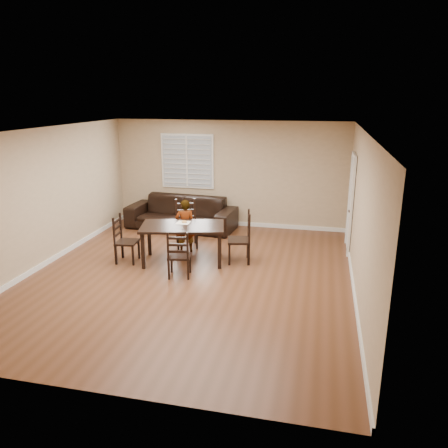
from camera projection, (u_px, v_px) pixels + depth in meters
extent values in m
plane|color=brown|center=(190.00, 276.00, 8.28)|extent=(7.00, 7.00, 0.00)
cube|color=tan|center=(229.00, 174.00, 11.17)|extent=(6.00, 0.04, 2.70)
cube|color=tan|center=(91.00, 285.00, 4.63)|extent=(6.00, 0.04, 2.70)
cube|color=tan|center=(42.00, 198.00, 8.54)|extent=(0.04, 7.00, 2.70)
cube|color=tan|center=(361.00, 216.00, 7.26)|extent=(0.04, 7.00, 2.70)
cube|color=white|center=(187.00, 131.00, 7.52)|extent=(6.00, 7.00, 0.04)
cube|color=white|center=(187.00, 161.00, 11.28)|extent=(1.40, 0.08, 1.40)
cube|color=white|center=(351.00, 204.00, 9.42)|extent=(0.06, 0.94, 2.05)
cylinder|color=#332114|center=(350.00, 211.00, 9.17)|extent=(0.06, 0.06, 0.02)
cube|color=white|center=(229.00, 223.00, 11.53)|extent=(6.00, 0.03, 0.10)
cube|color=white|center=(50.00, 261.00, 8.90)|extent=(0.03, 7.00, 0.10)
cube|color=white|center=(353.00, 288.00, 7.63)|extent=(0.03, 7.00, 0.10)
cube|color=black|center=(183.00, 226.00, 8.78)|extent=(1.82, 1.28, 0.05)
cube|color=black|center=(143.00, 251.00, 8.52)|extent=(0.08, 0.08, 0.73)
cube|color=black|center=(220.00, 251.00, 8.53)|extent=(0.08, 0.08, 0.73)
cube|color=black|center=(149.00, 239.00, 9.26)|extent=(0.08, 0.08, 0.73)
cube|color=black|center=(220.00, 239.00, 9.27)|extent=(0.08, 0.08, 0.73)
cube|color=black|center=(187.00, 227.00, 9.76)|extent=(0.61, 0.59, 0.04)
cube|color=black|center=(186.00, 221.00, 9.93)|extent=(0.46, 0.22, 1.06)
cube|color=black|center=(178.00, 240.00, 9.62)|extent=(0.06, 0.06, 0.44)
cube|color=black|center=(197.00, 239.00, 9.68)|extent=(0.06, 0.06, 0.44)
cube|color=black|center=(177.00, 235.00, 9.98)|extent=(0.06, 0.06, 0.44)
cube|color=black|center=(195.00, 234.00, 10.04)|extent=(0.06, 0.06, 0.44)
cube|color=black|center=(179.00, 256.00, 8.16)|extent=(0.48, 0.46, 0.04)
cube|color=black|center=(178.00, 256.00, 7.98)|extent=(0.41, 0.11, 0.92)
cube|color=black|center=(190.00, 263.00, 8.37)|extent=(0.04, 0.04, 0.38)
cube|color=black|center=(172.00, 263.00, 8.38)|extent=(0.04, 0.04, 0.38)
cube|color=black|center=(188.00, 270.00, 8.05)|extent=(0.04, 0.04, 0.38)
cube|color=black|center=(169.00, 270.00, 8.07)|extent=(0.04, 0.04, 0.38)
cube|color=black|center=(127.00, 242.00, 8.88)|extent=(0.45, 0.48, 0.04)
cube|color=black|center=(118.00, 238.00, 8.88)|extent=(0.08, 0.44, 0.98)
cube|color=black|center=(133.00, 256.00, 8.74)|extent=(0.04, 0.04, 0.40)
cube|color=black|center=(139.00, 249.00, 9.10)|extent=(0.04, 0.04, 0.40)
cube|color=black|center=(116.00, 255.00, 8.78)|extent=(0.04, 0.04, 0.40)
cube|color=black|center=(123.00, 249.00, 9.14)|extent=(0.04, 0.04, 0.40)
cube|color=black|center=(239.00, 240.00, 8.87)|extent=(0.54, 0.56, 0.04)
cube|color=black|center=(249.00, 237.00, 8.85)|extent=(0.14, 0.48, 1.06)
cube|color=black|center=(229.00, 248.00, 9.14)|extent=(0.05, 0.05, 0.44)
cube|color=black|center=(229.00, 255.00, 8.74)|extent=(0.05, 0.05, 0.44)
cube|color=black|center=(248.00, 248.00, 9.13)|extent=(0.05, 0.05, 0.44)
cube|color=black|center=(248.00, 255.00, 8.74)|extent=(0.05, 0.05, 0.44)
imported|color=gray|center=(185.00, 226.00, 9.41)|extent=(0.49, 0.40, 1.16)
cube|color=white|center=(183.00, 223.00, 8.96)|extent=(0.28, 0.28, 0.00)
torus|color=#C78C47|center=(184.00, 222.00, 8.95)|extent=(0.11, 0.11, 0.03)
torus|color=white|center=(184.00, 221.00, 8.95)|extent=(0.10, 0.10, 0.02)
imported|color=black|center=(181.00, 213.00, 11.14)|extent=(2.83, 1.31, 0.80)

